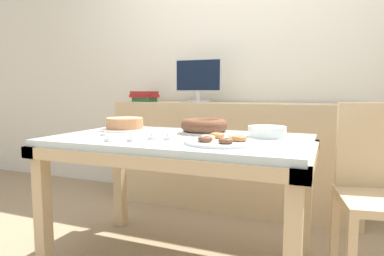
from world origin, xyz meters
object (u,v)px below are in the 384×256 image
at_px(pastry_platter, 221,141).
at_px(tealight_right_edge, 104,134).
at_px(book_stack, 144,96).
at_px(computer_monitor, 198,81).
at_px(tealight_centre, 131,139).
at_px(plate_stack, 267,132).
at_px(tealight_near_front, 108,139).
at_px(cake_chocolate_round, 125,125).
at_px(tealight_left_edge, 168,138).
at_px(cake_golden_bundt, 204,126).
at_px(chair, 382,187).
at_px(tealight_near_cakes, 152,137).

relative_size(pastry_platter, tealight_right_edge, 8.80).
bearing_deg(book_stack, computer_monitor, -0.15).
xyz_separation_m(tealight_right_edge, tealight_centre, (0.26, -0.13, 0.00)).
bearing_deg(plate_stack, tealight_near_front, -146.61).
height_order(book_stack, tealight_right_edge, book_stack).
distance_m(computer_monitor, tealight_right_edge, 1.26).
bearing_deg(book_stack, cake_chocolate_round, -67.32).
bearing_deg(tealight_right_edge, tealight_centre, -26.61).
distance_m(cake_chocolate_round, tealight_left_edge, 0.53).
height_order(tealight_centre, tealight_left_edge, same).
distance_m(cake_chocolate_round, cake_golden_bundt, 0.53).
relative_size(chair, tealight_near_front, 23.50).
xyz_separation_m(cake_golden_bundt, tealight_near_cakes, (-0.17, -0.35, -0.03)).
height_order(plate_stack, tealight_right_edge, plate_stack).
relative_size(chair, tealight_centre, 23.50).
bearing_deg(tealight_right_edge, cake_chocolate_round, 98.42).
bearing_deg(chair, cake_chocolate_round, -178.97).
height_order(cake_golden_bundt, pastry_platter, cake_golden_bundt).
relative_size(chair, tealight_near_cakes, 23.50).
xyz_separation_m(tealight_near_front, tealight_near_cakes, (0.17, 0.15, 0.00)).
distance_m(computer_monitor, cake_golden_bundt, 1.01).
bearing_deg(tealight_left_edge, pastry_platter, -1.40).
relative_size(book_stack, tealight_near_cakes, 5.88).
height_order(cake_golden_bundt, tealight_right_edge, cake_golden_bundt).
xyz_separation_m(book_stack, tealight_near_cakes, (0.75, -1.23, -0.20)).
height_order(plate_stack, tealight_near_cakes, plate_stack).
bearing_deg(pastry_platter, tealight_near_front, -164.32).
relative_size(book_stack, tealight_right_edge, 5.88).
distance_m(plate_stack, tealight_right_edge, 0.92).
bearing_deg(cake_golden_bundt, tealight_right_edge, -146.68).
distance_m(book_stack, pastry_platter, 1.68).
xyz_separation_m(tealight_near_front, tealight_left_edge, (0.26, 0.16, 0.00)).
relative_size(chair, cake_chocolate_round, 2.97).
xyz_separation_m(pastry_platter, tealight_near_cakes, (-0.38, -0.00, -0.00)).
bearing_deg(tealight_near_cakes, book_stack, 121.44).
distance_m(computer_monitor, tealight_near_cakes, 1.29).
bearing_deg(cake_chocolate_round, plate_stack, 1.43).
distance_m(computer_monitor, cake_chocolate_round, 0.99).
distance_m(chair, pastry_platter, 0.84).
bearing_deg(tealight_near_front, tealight_centre, 21.88).
bearing_deg(tealight_near_cakes, plate_stack, 30.52).
relative_size(cake_golden_bundt, plate_stack, 1.35).
bearing_deg(plate_stack, chair, 0.39).
height_order(computer_monitor, tealight_near_cakes, computer_monitor).
bearing_deg(pastry_platter, chair, 23.47).
height_order(pastry_platter, tealight_near_cakes, pastry_platter).
relative_size(tealight_near_front, tealight_left_edge, 1.00).
bearing_deg(book_stack, tealight_right_edge, -70.38).
height_order(book_stack, tealight_near_front, book_stack).
height_order(computer_monitor, tealight_near_front, computer_monitor).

